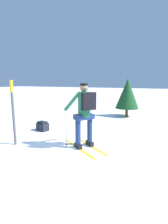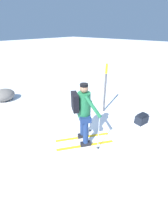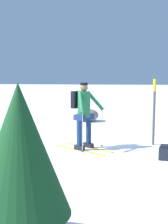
{
  "view_description": "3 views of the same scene",
  "coord_description": "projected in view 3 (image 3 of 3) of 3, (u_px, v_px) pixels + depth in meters",
  "views": [
    {
      "loc": [
        -1.94,
        3.87,
        1.89
      ],
      "look_at": [
        -0.01,
        -0.5,
        1.02
      ],
      "focal_mm": 28.0,
      "sensor_mm": 36.0,
      "label": 1
    },
    {
      "loc": [
        -2.64,
        -2.82,
        3.01
      ],
      "look_at": [
        -0.01,
        -0.5,
        1.02
      ],
      "focal_mm": 24.0,
      "sensor_mm": 36.0,
      "label": 2
    },
    {
      "loc": [
        0.71,
        -8.82,
        2.12
      ],
      "look_at": [
        -0.01,
        -0.5,
        1.02
      ],
      "focal_mm": 50.0,
      "sensor_mm": 36.0,
      "label": 3
    }
  ],
  "objects": [
    {
      "name": "ground_plane",
      "position": [
        86.0,
        145.0,
        9.05
      ],
      "size": [
        80.0,
        80.0,
        0.0
      ],
      "primitive_type": "plane",
      "color": "white"
    },
    {
      "name": "rock_boulder",
      "position": [
        87.0,
        115.0,
        13.21
      ],
      "size": [
        0.98,
        0.83,
        0.54
      ],
      "primitive_type": "ellipsoid",
      "color": "slate",
      "rests_on": "ground_plane"
    },
    {
      "name": "trail_marker",
      "position": [
        154.0,
        107.0,
        8.89
      ],
      "size": [
        0.09,
        0.09,
        1.9
      ],
      "color": "#4C4C51",
      "rests_on": "ground_plane"
    },
    {
      "name": "skier",
      "position": [
        83.0,
        111.0,
        8.43
      ],
      "size": [
        1.65,
        1.37,
        1.81
      ],
      "color": "gold",
      "rests_on": "ground_plane"
    },
    {
      "name": "dropped_backpack",
      "position": [
        168.0,
        153.0,
        7.49
      ],
      "size": [
        0.48,
        0.38,
        0.36
      ],
      "color": "black",
      "rests_on": "ground_plane"
    },
    {
      "name": "pine_tree",
      "position": [
        20.0,
        150.0,
        3.61
      ],
      "size": [
        1.2,
        1.2,
        2.0
      ],
      "color": "#4C331E",
      "rests_on": "ground_plane"
    }
  ]
}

